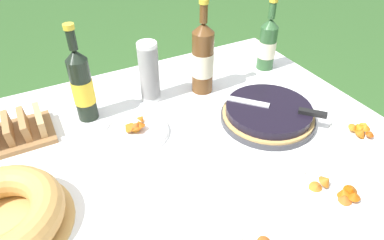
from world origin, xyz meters
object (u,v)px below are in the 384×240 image
Objects in this scene: berry_tart at (268,114)px; cider_bottle_amber at (203,58)px; juice_bottle_red at (82,85)px; cider_bottle_green at (268,44)px; cup_stack at (149,72)px; snack_plate_right at (137,130)px; serving_knife at (278,107)px; bread_board at (10,133)px; snack_plate_near at (362,135)px; snack_plate_far at (341,195)px.

berry_tart is 0.91× the size of cider_bottle_amber.
juice_bottle_red is at bearing 176.12° from cider_bottle_amber.
juice_bottle_red is (-0.77, -0.00, 0.02)m from cider_bottle_green.
berry_tart is at bearing -45.87° from cup_stack.
snack_plate_right reaches higher than berry_tart.
berry_tart is at bearing -18.61° from snack_plate_right.
juice_bottle_red is 0.23m from snack_plate_right.
bread_board is (-0.81, 0.33, -0.04)m from serving_knife.
serving_knife is 1.44× the size of snack_plate_near.
snack_plate_near is 0.95× the size of snack_plate_right.
bread_board reaches higher than berry_tart.
berry_tart is 0.05m from serving_knife.
snack_plate_near is 0.78× the size of bread_board.
snack_plate_far is (-0.25, -0.15, -0.00)m from snack_plate_near.
cup_stack is at bearing 54.38° from snack_plate_right.
snack_plate_right is at bearing 150.54° from snack_plate_near.
juice_bottle_red is 1.42× the size of snack_plate_far.
cup_stack is 0.96× the size of snack_plate_far.
bread_board is at bearing 138.25° from snack_plate_far.
serving_knife is 0.35m from snack_plate_far.
snack_plate_far is at bearing -53.35° from juice_bottle_red.
juice_bottle_red reaches higher than snack_plate_far.
serving_knife is at bearing -121.73° from cider_bottle_green.
berry_tart is 1.36× the size of snack_plate_far.
juice_bottle_red reaches higher than serving_knife.
snack_plate_far is at bearing -111.37° from cider_bottle_green.
bread_board reaches higher than snack_plate_near.
cider_bottle_green is at bearing 14.41° from snack_plate_right.
cider_bottle_amber reaches higher than cup_stack.
cup_stack reaches higher than bread_board.
bread_board is (-0.49, -0.01, -0.09)m from cup_stack.
cup_stack is 0.50m from bread_board.
serving_knife is 0.86× the size of juice_bottle_red.
serving_knife is at bearing 80.17° from snack_plate_far.
cup_stack reaches higher than snack_plate_far.
berry_tart is 0.85m from bread_board.
cider_bottle_green is 1.40× the size of snack_plate_right.
juice_bottle_red is at bearing -179.82° from cider_bottle_green.
snack_plate_right is (-0.32, -0.13, -0.12)m from cider_bottle_amber.
cup_stack is 0.53m from cider_bottle_green.
berry_tart is at bearing -69.67° from cider_bottle_amber.
juice_bottle_red reaches higher than bread_board.
berry_tart is at bearing 83.78° from snack_plate_far.
cup_stack reaches higher than serving_knife.
cider_bottle_amber reaches higher than berry_tart.
cup_stack is (-0.30, 0.31, 0.09)m from berry_tart.
snack_plate_right is 0.82× the size of bread_board.
serving_knife is 0.88m from bread_board.
snack_plate_right is at bearing -23.78° from bread_board.
cup_stack is at bearing 0.92° from bread_board.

